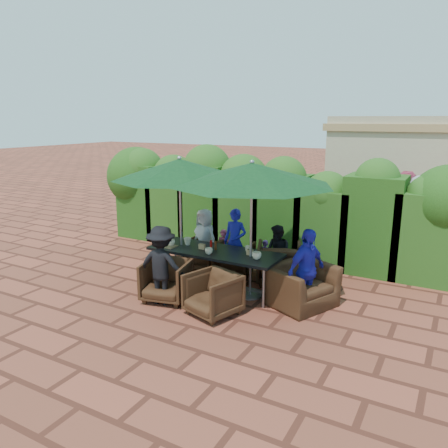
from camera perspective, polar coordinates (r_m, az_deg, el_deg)
The scene contains 32 objects.
ground at distance 8.53m, azimuth -1.48°, elevation -7.97°, with size 80.00×80.00×0.00m, color brown.
dining_table at distance 8.15m, azimuth -1.22°, elevation -3.95°, with size 2.51×0.90×0.75m.
umbrella_left at distance 8.25m, azimuth -5.82°, elevation 7.12°, with size 2.54×2.54×2.46m.
umbrella_right at distance 7.47m, azimuth 3.66°, elevation 6.50°, with size 2.83×2.83×2.46m.
chair_far_left at distance 9.35m, azimuth -2.61°, elevation -3.67°, with size 0.70×0.65×0.72m, color black.
chair_far_mid at distance 8.96m, azimuth 1.35°, elevation -4.36°, with size 0.72×0.68×0.75m, color black.
chair_far_right at distance 8.61m, azimuth 7.20°, elevation -4.82°, with size 0.83×0.78×0.86m, color black.
chair_near_left at distance 7.81m, azimuth -7.51°, elevation -7.06°, with size 0.77×0.72×0.79m, color black.
chair_near_right at distance 7.18m, azimuth -1.47°, elevation -8.90°, with size 0.75×0.70×0.77m, color black.
chair_end_right at distance 7.62m, azimuth 9.99°, elevation -7.09°, with size 1.07×0.70×0.94m, color black.
adult_far_left at distance 9.35m, azimuth -2.52°, elevation -1.88°, with size 0.63×0.38×1.28m, color silver.
adult_far_mid at distance 8.97m, azimuth 1.46°, elevation -2.30°, with size 0.49×0.40×1.35m, color #2120B1.
adult_far_right at distance 8.55m, azimuth 7.01°, elevation -3.96°, with size 0.55×0.33×1.14m, color black.
adult_near_left at distance 7.59m, azimuth -8.15°, elevation -5.34°, with size 0.88×0.40×1.38m, color black.
adult_end_right at distance 7.36m, azimuth 10.71°, elevation -5.94°, with size 0.82×0.41×1.40m, color #2120B1.
child_left at distance 9.31m, azimuth -0.09°, elevation -3.30°, with size 0.31×0.25×0.85m, color #C54565.
child_right at distance 8.99m, azimuth 5.33°, elevation -4.39°, with size 0.26×0.21×0.73m, color #7F4AA0.
pedestrian_a at distance 11.57m, azimuth 17.77°, elevation 1.94°, with size 1.73×0.62×1.85m, color #268E31.
pedestrian_b at distance 11.51m, azimuth 22.25°, elevation 1.69°, with size 0.92×0.56×1.92m, color #C54565.
pedestrian_c at distance 11.32m, azimuth 24.02°, elevation 1.14°, with size 1.18×0.54×1.84m, color #94939B.
cup_a at distance 8.46m, azimuth -6.90°, elevation -2.45°, with size 0.15×0.15×0.12m, color beige.
cup_b at distance 8.50m, azimuth -4.78°, elevation -2.26°, with size 0.15×0.15×0.14m, color beige.
cup_c at distance 7.90m, azimuth -2.00°, elevation -3.54°, with size 0.14×0.14×0.11m, color beige.
cup_d at distance 7.99m, azimuth 3.19°, elevation -3.33°, with size 0.13×0.13×0.12m, color beige.
cup_e at distance 7.63m, azimuth 4.29°, elevation -4.13°, with size 0.16×0.16×0.13m, color beige.
ketchup_bottle at distance 8.19m, azimuth -1.70°, elevation -2.72°, with size 0.04×0.04×0.17m, color #B20C0A.
sauce_bottle at distance 8.14m, azimuth -1.10°, elevation -2.82°, with size 0.04×0.04×0.17m, color #4C230C.
serving_tray at distance 8.44m, azimuth -7.42°, elevation -2.87°, with size 0.35×0.25×0.02m, color #936F47.
number_block_left at distance 8.20m, azimuth -2.90°, elevation -2.96°, with size 0.12×0.06×0.10m, color tan.
number_block_right at distance 7.85m, azimuth 3.41°, elevation -3.71°, with size 0.12×0.06×0.10m, color tan.
hedge_wall at distance 10.29m, azimuth 3.57°, elevation 3.44°, with size 9.10×1.60×2.54m.
building at distance 13.92m, azimuth 26.75°, elevation 5.86°, with size 6.20×3.08×3.20m.
Camera 1 is at (4.03, -6.83, 3.14)m, focal length 35.00 mm.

